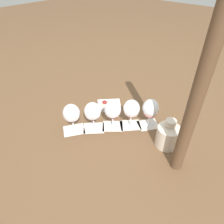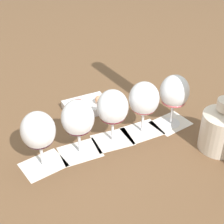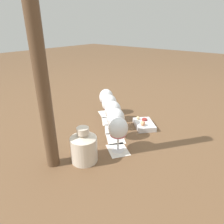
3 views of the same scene
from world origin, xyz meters
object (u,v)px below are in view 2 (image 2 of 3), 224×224
Objects in this scene: wine_glass_1 at (144,101)px; wine_glass_2 at (111,109)px; wine_glass_3 at (78,120)px; wine_glass_0 at (174,93)px; snack_dish at (87,106)px; wine_glass_4 at (38,133)px; ceramic_vase at (221,128)px.

wine_glass_2 is (0.08, -0.08, 0.00)m from wine_glass_1.
wine_glass_0 is at bearing 137.00° from wine_glass_3.
wine_glass_3 is (0.09, -0.07, -0.00)m from wine_glass_2.
snack_dish is at bearing -161.37° from wine_glass_3.
wine_glass_1 is 1.00× the size of wine_glass_4.
ceramic_vase is at bearing 66.12° from wine_glass_0.
wine_glass_0 is 0.31m from snack_dish.
wine_glass_0 is at bearing 137.79° from wine_glass_4.
wine_glass_0 is 1.05× the size of ceramic_vase.
wine_glass_0 is at bearing 95.06° from snack_dish.
ceramic_vase is (-0.17, 0.38, -0.04)m from wine_glass_3.
ceramic_vase is (-0.26, 0.45, -0.04)m from wine_glass_4.
wine_glass_3 reaches higher than ceramic_vase.
wine_glass_2 is at bearing -45.37° from wine_glass_0.
wine_glass_3 is at bearing -66.18° from ceramic_vase.
wine_glass_3 is 0.12m from wine_glass_4.
wine_glass_1 is 1.00× the size of wine_glass_2.
wine_glass_4 is at bearing -0.49° from snack_dish.
ceramic_vase is at bearing 119.41° from wine_glass_4.
wine_glass_1 is 0.33m from wine_glass_4.
snack_dish is (0.03, -0.29, -0.10)m from wine_glass_0.
wine_glass_4 is (0.25, -0.22, 0.00)m from wine_glass_1.
ceramic_vase reaches higher than snack_dish.
snack_dish is (-0.30, 0.00, -0.10)m from wine_glass_4.
wine_glass_3 is at bearing -41.64° from wine_glass_1.
wine_glass_0 is 0.44m from wine_glass_4.
wine_glass_1 is at bearing 138.36° from wine_glass_3.
wine_glass_2 is at bearing 141.72° from wine_glass_3.
wine_glass_2 reaches higher than snack_dish.
wine_glass_4 is at bearing -60.59° from ceramic_vase.
wine_glass_3 and wine_glass_4 have the same top height.
ceramic_vase is 0.46m from snack_dish.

